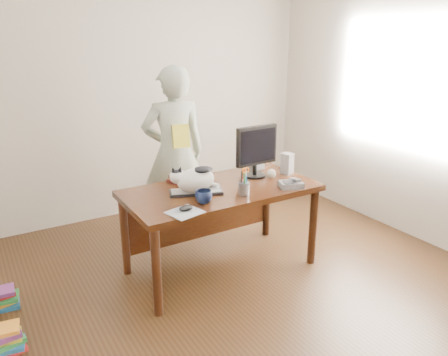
% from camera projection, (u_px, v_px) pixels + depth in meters
% --- Properties ---
extents(room, '(4.50, 4.50, 4.50)m').
position_uv_depth(room, '(266.00, 130.00, 2.95)').
color(room, black).
rests_on(room, ground).
extents(desk, '(1.60, 0.80, 0.75)m').
position_uv_depth(desk, '(216.00, 201.00, 3.74)').
color(desk, black).
rests_on(desk, ground).
extents(keyboard, '(0.45, 0.30, 0.03)m').
position_uv_depth(keyboard, '(196.00, 192.00, 3.50)').
color(keyboard, black).
rests_on(keyboard, desk).
extents(cat, '(0.41, 0.30, 0.23)m').
position_uv_depth(cat, '(194.00, 179.00, 3.46)').
color(cat, white).
rests_on(cat, keyboard).
extents(monitor, '(0.41, 0.21, 0.46)m').
position_uv_depth(monitor, '(256.00, 149.00, 3.82)').
color(monitor, black).
rests_on(monitor, desk).
extents(pen_cup, '(0.10, 0.10, 0.22)m').
position_uv_depth(pen_cup, '(244.00, 187.00, 3.46)').
color(pen_cup, gray).
rests_on(pen_cup, desk).
extents(mousepad, '(0.27, 0.25, 0.01)m').
position_uv_depth(mousepad, '(185.00, 212.00, 3.13)').
color(mousepad, '#A7ADB3').
rests_on(mousepad, desk).
extents(mouse, '(0.12, 0.09, 0.04)m').
position_uv_depth(mouse, '(186.00, 208.00, 3.15)').
color(mouse, black).
rests_on(mouse, mousepad).
extents(coffee_mug, '(0.18, 0.18, 0.10)m').
position_uv_depth(coffee_mug, '(204.00, 197.00, 3.29)').
color(coffee_mug, black).
rests_on(coffee_mug, desk).
extents(phone, '(0.22, 0.19, 0.09)m').
position_uv_depth(phone, '(292.00, 184.00, 3.63)').
color(phone, slate).
rests_on(phone, desk).
extents(speaker, '(0.11, 0.12, 0.19)m').
position_uv_depth(speaker, '(287.00, 163.00, 3.96)').
color(speaker, '#A4A4A7').
rests_on(speaker, desk).
extents(baseball, '(0.08, 0.08, 0.08)m').
position_uv_depth(baseball, '(271.00, 173.00, 3.86)').
color(baseball, beige).
rests_on(baseball, desk).
extents(book_stack, '(0.25, 0.23, 0.08)m').
position_uv_depth(book_stack, '(181.00, 177.00, 3.77)').
color(book_stack, '#461512').
rests_on(book_stack, desk).
extents(calculator, '(0.15, 0.19, 0.05)m').
position_uv_depth(calculator, '(253.00, 165.00, 4.15)').
color(calculator, slate).
rests_on(calculator, desk).
extents(person, '(0.70, 0.55, 1.70)m').
position_uv_depth(person, '(174.00, 153.00, 4.30)').
color(person, beige).
rests_on(person, ground).
extents(held_book, '(0.18, 0.13, 0.22)m').
position_uv_depth(held_book, '(181.00, 136.00, 4.10)').
color(held_book, yellow).
rests_on(held_book, person).
extents(book_pile_a, '(0.27, 0.22, 0.18)m').
position_uv_depth(book_pile_a, '(4.00, 341.00, 2.82)').
color(book_pile_a, '#B1191C').
rests_on(book_pile_a, ground).
extents(book_pile_b, '(0.26, 0.20, 0.15)m').
position_uv_depth(book_pile_b, '(1.00, 299.00, 3.28)').
color(book_pile_b, '#165088').
rests_on(book_pile_b, ground).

